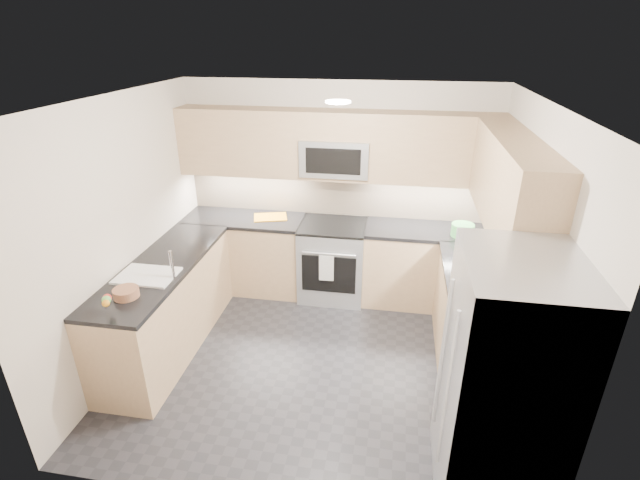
{
  "coord_description": "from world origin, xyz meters",
  "views": [
    {
      "loc": [
        0.67,
        -3.64,
        3.0
      ],
      "look_at": [
        0.0,
        0.35,
        1.15
      ],
      "focal_mm": 26.0,
      "sensor_mm": 36.0,
      "label": 1
    }
  ],
  "objects": [
    {
      "name": "backsplash_back",
      "position": [
        0.0,
        1.6,
        1.2
      ],
      "size": [
        3.6,
        0.01,
        0.51
      ],
      "primitive_type": "cube",
      "color": "tan",
      "rests_on": "wall_back"
    },
    {
      "name": "wall_front",
      "position": [
        0.0,
        -1.6,
        1.25
      ],
      "size": [
        3.6,
        0.02,
        2.5
      ],
      "primitive_type": "cube",
      "color": "beige",
      "rests_on": "floor"
    },
    {
      "name": "upper_cab_back",
      "position": [
        0.0,
        1.43,
        1.83
      ],
      "size": [
        3.6,
        0.35,
        0.75
      ],
      "primitive_type": "cube",
      "color": "tan",
      "rests_on": "wall_back"
    },
    {
      "name": "countertop_peninsula",
      "position": [
        -1.5,
        0.0,
        0.92
      ],
      "size": [
        0.63,
        2.0,
        0.04
      ],
      "primitive_type": "cube",
      "color": "black",
      "rests_on": "base_cab_peninsula"
    },
    {
      "name": "faucet",
      "position": [
        -1.24,
        -0.25,
        1.08
      ],
      "size": [
        0.03,
        0.03,
        0.28
      ],
      "primitive_type": "cylinder",
      "color": "silver",
      "rests_on": "countertop_peninsula"
    },
    {
      "name": "oven_door_glass",
      "position": [
        0.0,
        0.95,
        0.45
      ],
      "size": [
        0.62,
        0.02,
        0.45
      ],
      "primitive_type": "cube",
      "color": "black",
      "rests_on": "gas_range"
    },
    {
      "name": "wall_left",
      "position": [
        -1.8,
        0.0,
        1.25
      ],
      "size": [
        0.02,
        3.2,
        2.5
      ],
      "primitive_type": "cube",
      "color": "beige",
      "rests_on": "floor"
    },
    {
      "name": "wall_right",
      "position": [
        1.8,
        0.0,
        1.25
      ],
      "size": [
        0.02,
        3.2,
        2.5
      ],
      "primitive_type": "cube",
      "color": "beige",
      "rests_on": "floor"
    },
    {
      "name": "dish_towel_check",
      "position": [
        -0.02,
        0.91,
        0.55
      ],
      "size": [
        0.17,
        0.02,
        0.31
      ],
      "primitive_type": "cube",
      "rotation": [
        0.0,
        0.0,
        0.02
      ],
      "color": "silver",
      "rests_on": "oven_handle"
    },
    {
      "name": "countertop_back_right",
      "position": [
        1.09,
        1.3,
        0.92
      ],
      "size": [
        1.42,
        0.63,
        0.04
      ],
      "primitive_type": "cube",
      "color": "black",
      "rests_on": "base_cab_back_right"
    },
    {
      "name": "sink_basin",
      "position": [
        -1.5,
        -0.25,
        0.88
      ],
      "size": [
        0.52,
        0.38,
        0.16
      ],
      "primitive_type": "cube",
      "color": "white",
      "rests_on": "base_cab_peninsula"
    },
    {
      "name": "cutting_board",
      "position": [
        -0.77,
        1.34,
        0.95
      ],
      "size": [
        0.45,
        0.37,
        0.01
      ],
      "primitive_type": "cube",
      "rotation": [
        0.0,
        0.0,
        0.29
      ],
      "color": "#C88112",
      "rests_on": "countertop_back_left"
    },
    {
      "name": "fruit_basket",
      "position": [
        -1.49,
        -0.61,
        0.98
      ],
      "size": [
        0.28,
        0.28,
        0.08
      ],
      "primitive_type": "cylinder",
      "rotation": [
        0.0,
        0.0,
        0.42
      ],
      "color": "#9B6648",
      "rests_on": "countertop_peninsula"
    },
    {
      "name": "microwave_door",
      "position": [
        0.0,
        1.2,
        1.7
      ],
      "size": [
        0.6,
        0.01,
        0.28
      ],
      "primitive_type": "cube",
      "color": "black",
      "rests_on": "microwave"
    },
    {
      "name": "base_cab_back_right",
      "position": [
        1.09,
        1.3,
        0.45
      ],
      "size": [
        1.42,
        0.6,
        0.9
      ],
      "primitive_type": "cube",
      "color": "tan",
      "rests_on": "floor"
    },
    {
      "name": "countertop_back_left",
      "position": [
        -1.09,
        1.3,
        0.92
      ],
      "size": [
        1.42,
        0.63,
        0.04
      ],
      "primitive_type": "cube",
      "color": "black",
      "rests_on": "base_cab_back_left"
    },
    {
      "name": "fruit_pear",
      "position": [
        -1.51,
        -0.85,
        1.05
      ],
      "size": [
        0.07,
        0.07,
        0.07
      ],
      "primitive_type": "sphere",
      "color": "#62B94F",
      "rests_on": "fruit_basket"
    },
    {
      "name": "floor",
      "position": [
        0.0,
        0.0,
        0.0
      ],
      "size": [
        3.6,
        3.2,
        0.0
      ],
      "primitive_type": "cube",
      "color": "#242429",
      "rests_on": "ground"
    },
    {
      "name": "upper_cab_right",
      "position": [
        1.62,
        0.28,
        1.83
      ],
      "size": [
        0.35,
        1.95,
        0.75
      ],
      "primitive_type": "cube",
      "color": "tan",
      "rests_on": "wall_right"
    },
    {
      "name": "fridge_handle_right",
      "position": [
        1.08,
        -0.97,
        0.95
      ],
      "size": [
        0.02,
        0.02,
        1.2
      ],
      "primitive_type": "cylinder",
      "color": "#B2B5BA",
      "rests_on": "refrigerator"
    },
    {
      "name": "backsplash_right",
      "position": [
        1.8,
        0.45,
        1.2
      ],
      "size": [
        0.01,
        2.3,
        0.51
      ],
      "primitive_type": "cube",
      "color": "tan",
      "rests_on": "wall_right"
    },
    {
      "name": "countertop_right",
      "position": [
        1.5,
        0.15,
        0.92
      ],
      "size": [
        0.63,
        1.7,
        0.04
      ],
      "primitive_type": "cube",
      "color": "black",
      "rests_on": "base_cab_right"
    },
    {
      "name": "ceiling",
      "position": [
        0.0,
        0.0,
        2.5
      ],
      "size": [
        3.6,
        3.2,
        0.02
      ],
      "primitive_type": "cube",
      "color": "beige",
      "rests_on": "wall_back"
    },
    {
      "name": "base_cab_right",
      "position": [
        1.5,
        0.15,
        0.45
      ],
      "size": [
        0.6,
        1.7,
        0.9
      ],
      "primitive_type": "cube",
      "color": "tan",
      "rests_on": "floor"
    },
    {
      "name": "fruit_apple",
      "position": [
        -1.52,
        -0.82,
        1.05
      ],
      "size": [
        0.07,
        0.07,
        0.07
      ],
      "primitive_type": "sphere",
      "color": "red",
      "rests_on": "fruit_basket"
    },
    {
      "name": "wall_back",
      "position": [
        0.0,
        1.6,
        1.25
      ],
      "size": [
        3.6,
        0.02,
        2.5
      ],
      "primitive_type": "cube",
      "color": "beige",
      "rests_on": "floor"
    },
    {
      "name": "utensil_bowl",
      "position": [
        1.43,
        1.17,
        1.01
      ],
      "size": [
        0.25,
        0.25,
        0.14
      ],
      "primitive_type": "cylinder",
      "rotation": [
        0.0,
        0.0,
        -0.04
      ],
      "color": "green",
      "rests_on": "countertop_back_right"
    },
    {
      "name": "base_cab_back_left",
      "position": [
        -1.09,
        1.3,
        0.45
      ],
      "size": [
        1.42,
        0.6,
        0.9
      ],
      "primitive_type": "cube",
      "color": "tan",
      "rests_on": "floor"
    },
    {
      "name": "range_cooktop",
      "position": [
        0.0,
        1.28,
        0.92
      ],
      "size": [
        0.76,
        0.65,
        0.03
      ],
      "primitive_type": "cube",
      "color": "black",
      "rests_on": "gas_range"
    },
    {
      "name": "fruit_orange",
      "position": [
        -1.48,
        -0.89,
        1.05
      ],
      "size": [
        0.06,
        0.06,
        0.06
      ],
      "primitive_type": "sphere",
      "color": "orange",
      "rests_on": "fruit_basket"
    },
    {
      "name": "microwave",
      "position": [
        0.0,
        1.4,
        1.7
      ],
      "size": [
        0.76,
        0.4,
        0.4
      ],
      "primitive_type": "cube",
      "color": "#919598",
      "rests_on": "upper_cab_back"
    },
    {
      "name": "fridge_handle_left",
      "position": [
        1.08,
        -1.33,
        0.95
      ],
      "size": [
        0.02,
        0.02,
        1.2
      ],
      "primitive_type": "cylinder",
      "color": "#B2B5BA",
      "rests_on": "refrigerator"
    },
    {
      "name": "oven_handle",
      "position": [
        0.0,
        0.93,
        0.72
      ],
      "size": [
        0.6,
        0.02,
        0.02
      ],
      "primitive_type": "cylinder",
      "rotation": [
        0.0,
        1.57,
        0.0
      ],
      "color": "#B2B5BA",
      "rests_on": "gas_range"
    },
    {
      "name": "gas_range",
      "position": [
        0.0,
        1.28,
        0.46
      ],
      "size": [
        0.76,
        0.65,
        0.91
      ],
      "primitive_type": "cube",
      "color": "#ABAFB4",
      "rests_on": "floor"
    },
    {
      "name": "refrigerator",
      "position": [
        1.45,
        -1.15,
        0.9
      ],
      "size": [
        0.7,
        0.9,
        1.8
      ],
      "primitive_type": "cube",
      "color": "#A7A9B0",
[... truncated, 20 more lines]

